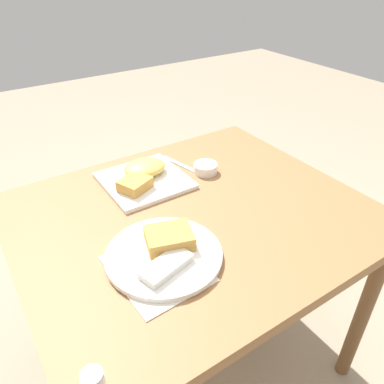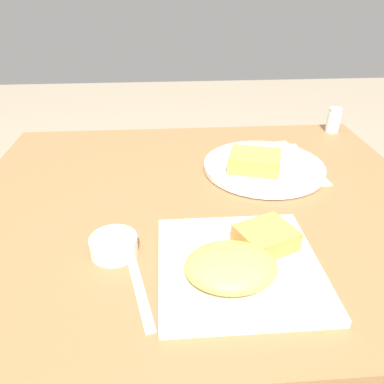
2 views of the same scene
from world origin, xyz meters
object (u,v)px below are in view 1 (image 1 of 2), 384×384
object	(u,v)px
plate_oval_far	(165,252)
sauce_ramekin	(205,168)
plate_square_near	(143,176)
butter_knife	(182,165)

from	to	relation	value
plate_oval_far	sauce_ramekin	world-z (taller)	plate_oval_far
sauce_ramekin	plate_oval_far	bearing A→B (deg)	41.68
plate_square_near	plate_oval_far	distance (m)	0.39
sauce_ramekin	butter_knife	distance (m)	0.10
plate_square_near	sauce_ramekin	size ratio (longest dim) A/B	3.18
plate_oval_far	butter_knife	bearing A→B (deg)	-126.97
plate_square_near	butter_knife	bearing A→B (deg)	-172.62
plate_square_near	sauce_ramekin	xyz separation A→B (m)	(-0.21, 0.07, -0.00)
sauce_ramekin	plate_square_near	bearing A→B (deg)	-17.00
butter_knife	plate_oval_far	bearing A→B (deg)	-50.31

